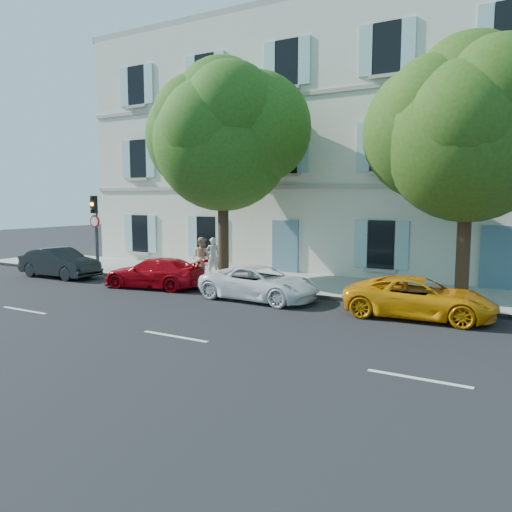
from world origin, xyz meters
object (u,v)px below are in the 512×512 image
Objects in this scene: car_yellow_supercar at (419,298)px; road_sign at (95,231)px; tree_right at (468,139)px; traffic_light at (95,216)px; tree_left at (223,142)px; pedestrian_a at (213,256)px; car_white_coupe at (260,283)px; car_red_coupe at (154,273)px; pedestrian_b at (202,257)px; car_dark_sedan at (60,263)px.

road_sign is (-15.04, 1.55, 1.41)m from car_yellow_supercar.
tree_right is 2.33× the size of traffic_light.
pedestrian_a is (-0.98, 0.63, -4.78)m from tree_left.
car_red_coupe is at bearing 92.01° from car_white_coupe.
car_red_coupe is 2.46× the size of pedestrian_a.
car_red_coupe is at bearing 85.95° from pedestrian_b.
car_red_coupe is 0.50× the size of tree_right.
pedestrian_a is 0.79m from pedestrian_b.
traffic_light is (-5.02, 1.68, 2.07)m from car_red_coupe.
car_red_coupe is 12.13m from tree_right.
pedestrian_a is (0.64, 3.10, 0.39)m from car_red_coupe.
car_white_coupe is at bearing -9.86° from traffic_light.
pedestrian_a reaches higher than car_white_coupe.
car_yellow_supercar is at bearing -5.88° from road_sign.
tree_right is 4.70× the size of pedestrian_b.
car_dark_sedan is 0.97× the size of car_red_coupe.
car_yellow_supercar is 2.49× the size of pedestrian_b.
car_yellow_supercar is 9.73m from pedestrian_b.
tree_right is at bearing -169.30° from pedestrian_b.
car_red_coupe is at bearing -89.55° from car_dark_sedan.
car_red_coupe is 0.96× the size of car_white_coupe.
road_sign is 1.50× the size of pedestrian_b.
pedestrian_b is (-0.01, -0.79, 0.03)m from pedestrian_a.
traffic_light is (0.38, 1.78, 2.01)m from car_dark_sedan.
road_sign is 1.56× the size of pedestrian_a.
pedestrian_a is (6.04, 3.19, 0.32)m from car_dark_sedan.
tree_right is at bearing -25.45° from car_yellow_supercar.
tree_right reaches higher than road_sign.
car_dark_sedan reaches higher than car_red_coupe.
car_red_coupe is at bearing -168.44° from tree_right.
car_yellow_supercar is (10.08, 0.06, 0.01)m from car_red_coupe.
tree_left reaches higher than pedestrian_b.
car_yellow_supercar is (5.33, 0.08, 0.01)m from car_white_coupe.
car_white_coupe is (10.15, 0.08, -0.07)m from car_dark_sedan.
pedestrian_b is at bearing 179.63° from tree_right.
tree_right reaches higher than traffic_light.
car_yellow_supercar is at bearing -86.99° from car_white_coupe.
tree_left reaches higher than traffic_light.
car_white_coupe is at bearing -9.51° from road_sign.
car_white_coupe is 0.52× the size of tree_right.
pedestrian_b reaches higher than car_red_coupe.
car_dark_sedan is at bearing 32.76° from pedestrian_b.
car_red_coupe is 1.17× the size of traffic_light.
tree_right is (16.34, 2.33, 4.69)m from car_dark_sedan.
tree_left reaches higher than road_sign.
pedestrian_b is at bearing 6.26° from traffic_light.
car_dark_sedan is 0.49× the size of tree_right.
pedestrian_a is at bearing -79.92° from pedestrian_b.
car_dark_sedan is 2.40× the size of pedestrian_a.
road_sign reaches higher than pedestrian_a.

